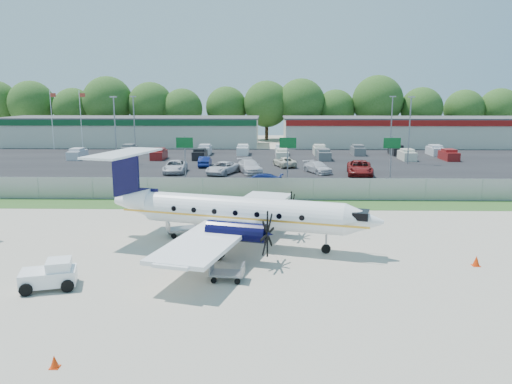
{
  "coord_description": "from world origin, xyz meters",
  "views": [
    {
      "loc": [
        0.81,
        -30.04,
        9.42
      ],
      "look_at": [
        0.0,
        6.0,
        2.3
      ],
      "focal_mm": 35.0,
      "sensor_mm": 36.0,
      "label": 1
    }
  ],
  "objects_px": {
    "pushback_tug": "(51,275)",
    "baggage_cart_near": "(182,228)",
    "baggage_cart_far": "(227,273)",
    "aircraft": "(236,212)"
  },
  "relations": [
    {
      "from": "pushback_tug",
      "to": "baggage_cart_near",
      "type": "distance_m",
      "value": 10.58
    },
    {
      "from": "baggage_cart_far",
      "to": "pushback_tug",
      "type": "bearing_deg",
      "value": -172.4
    },
    {
      "from": "baggage_cart_near",
      "to": "baggage_cart_far",
      "type": "relative_size",
      "value": 1.29
    },
    {
      "from": "pushback_tug",
      "to": "baggage_cart_near",
      "type": "relative_size",
      "value": 1.24
    },
    {
      "from": "pushback_tug",
      "to": "baggage_cart_near",
      "type": "xyz_separation_m",
      "value": [
        4.91,
        9.36,
        -0.17
      ]
    },
    {
      "from": "aircraft",
      "to": "baggage_cart_near",
      "type": "relative_size",
      "value": 7.86
    },
    {
      "from": "baggage_cart_near",
      "to": "baggage_cart_far",
      "type": "distance_m",
      "value": 9.01
    },
    {
      "from": "aircraft",
      "to": "pushback_tug",
      "type": "height_order",
      "value": "aircraft"
    },
    {
      "from": "baggage_cart_near",
      "to": "aircraft",
      "type": "bearing_deg",
      "value": -29.32
    },
    {
      "from": "baggage_cart_near",
      "to": "baggage_cart_far",
      "type": "bearing_deg",
      "value": -65.84
    }
  ]
}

